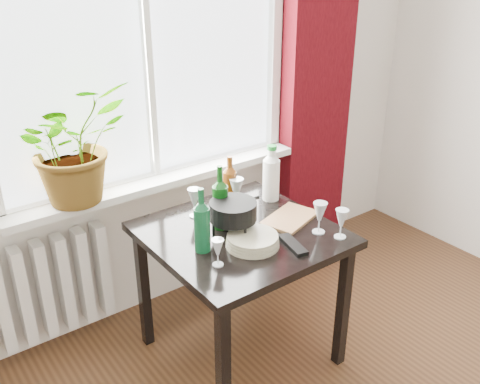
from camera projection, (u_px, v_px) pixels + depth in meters
window at (144, 32)px, 2.64m from camera, size 1.72×0.08×1.62m
windowsill at (161, 180)px, 2.92m from camera, size 1.72×0.20×0.04m
curtain at (318, 68)px, 3.30m from camera, size 0.50×0.12×2.56m
radiator at (34, 293)px, 2.72m from camera, size 0.80×0.10×0.55m
table at (241, 248)px, 2.61m from camera, size 0.85×0.85×0.74m
potted_plant at (72, 143)px, 2.53m from camera, size 0.60×0.55×0.59m
wine_bottle_left at (202, 220)px, 2.35m from camera, size 0.09×0.09×0.31m
wine_bottle_right at (220, 197)px, 2.54m from camera, size 0.10×0.10×0.33m
bottle_amber at (230, 181)px, 2.75m from camera, size 0.09×0.09×0.29m
cleaning_bottle at (271, 172)px, 2.83m from camera, size 0.09×0.09×0.32m
wineglass_front_right at (319, 218)px, 2.53m from camera, size 0.08×0.08×0.16m
wineglass_far_right at (341, 223)px, 2.48m from camera, size 0.07×0.07×0.15m
wineglass_back_center at (236, 194)px, 2.75m from camera, size 0.08×0.08×0.18m
wineglass_back_left at (194, 203)px, 2.68m from camera, size 0.07×0.07×0.16m
wineglass_front_left at (218, 252)px, 2.27m from camera, size 0.06×0.06×0.13m
plate_stack at (252, 240)px, 2.44m from camera, size 0.31×0.31×0.05m
fondue_pot at (233, 219)px, 2.50m from camera, size 0.30×0.28×0.17m
tv_remote at (293, 245)px, 2.44m from camera, size 0.10×0.20×0.02m
cutting_board at (290, 218)px, 2.68m from camera, size 0.33×0.26×0.02m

